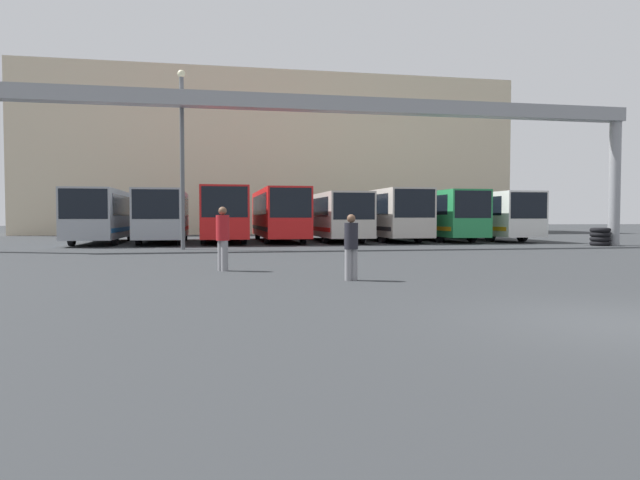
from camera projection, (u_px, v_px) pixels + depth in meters
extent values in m
plane|color=#2D3033|center=(634.00, 325.00, 8.12)|extent=(200.00, 200.00, 0.00)
cube|color=beige|center=(271.00, 159.00, 55.83)|extent=(44.33, 12.00, 14.47)
cylinder|color=gray|center=(615.00, 184.00, 30.54)|extent=(0.60, 0.60, 6.62)
cube|color=gray|center=(334.00, 104.00, 27.47)|extent=(31.40, 0.80, 0.70)
cube|color=#999EA5|center=(103.00, 214.00, 33.47)|extent=(2.51, 10.79, 2.69)
cube|color=black|center=(83.00, 204.00, 28.17)|extent=(2.31, 0.06, 1.51)
cube|color=black|center=(103.00, 206.00, 33.45)|extent=(2.54, 9.18, 1.13)
cube|color=#1966B2|center=(104.00, 229.00, 33.50)|extent=(2.54, 10.25, 0.24)
cylinder|color=black|center=(72.00, 237.00, 30.34)|extent=(0.28, 0.97, 0.97)
cylinder|color=black|center=(115.00, 236.00, 30.76)|extent=(0.28, 0.97, 0.97)
cylinder|color=black|center=(94.00, 233.00, 36.27)|extent=(0.28, 0.97, 0.97)
cylinder|color=black|center=(130.00, 233.00, 36.69)|extent=(0.28, 0.97, 0.97)
cube|color=#999EA5|center=(164.00, 214.00, 33.81)|extent=(2.52, 10.15, 2.68)
cube|color=black|center=(156.00, 204.00, 28.83)|extent=(2.32, 0.06, 1.50)
cube|color=black|center=(164.00, 206.00, 33.79)|extent=(2.55, 8.63, 1.13)
cube|color=red|center=(164.00, 229.00, 33.84)|extent=(2.55, 9.64, 0.24)
cylinder|color=black|center=(139.00, 236.00, 30.86)|extent=(0.28, 1.00, 1.00)
cylinder|color=black|center=(180.00, 236.00, 31.27)|extent=(0.28, 1.00, 1.00)
cylinder|color=black|center=(150.00, 233.00, 36.43)|extent=(0.28, 1.00, 1.00)
cylinder|color=black|center=(185.00, 233.00, 36.85)|extent=(0.28, 1.00, 1.00)
cube|color=red|center=(222.00, 213.00, 34.93)|extent=(2.58, 11.11, 2.87)
cube|color=black|center=(225.00, 202.00, 29.48)|extent=(2.37, 0.06, 1.61)
cube|color=black|center=(222.00, 204.00, 34.91)|extent=(2.61, 9.44, 1.21)
cube|color=#268C4C|center=(223.00, 228.00, 34.97)|extent=(2.61, 10.56, 0.24)
cylinder|color=black|center=(203.00, 235.00, 31.71)|extent=(0.28, 1.03, 1.03)
cylinder|color=black|center=(244.00, 235.00, 32.14)|extent=(0.28, 1.03, 1.03)
cylinder|color=black|center=(204.00, 232.00, 37.82)|extent=(0.28, 1.03, 1.03)
cylinder|color=black|center=(239.00, 232.00, 38.25)|extent=(0.28, 1.03, 1.03)
cube|color=red|center=(278.00, 213.00, 35.62)|extent=(2.42, 11.19, 2.83)
cube|color=black|center=(291.00, 203.00, 30.13)|extent=(2.23, 0.06, 1.59)
cube|color=black|center=(278.00, 205.00, 35.60)|extent=(2.45, 9.51, 1.19)
cube|color=black|center=(278.00, 228.00, 35.66)|extent=(2.45, 10.63, 0.24)
cylinder|color=black|center=(267.00, 235.00, 32.40)|extent=(0.28, 1.02, 1.02)
cylinder|color=black|center=(303.00, 235.00, 32.80)|extent=(0.28, 1.02, 1.02)
cylinder|color=black|center=(258.00, 232.00, 38.55)|extent=(0.28, 1.02, 1.02)
cylinder|color=black|center=(288.00, 232.00, 38.95)|extent=(0.28, 1.02, 1.02)
cube|color=beige|center=(332.00, 215.00, 36.39)|extent=(2.51, 11.42, 2.60)
cube|color=black|center=(354.00, 206.00, 30.79)|extent=(2.31, 0.06, 1.46)
cube|color=black|center=(332.00, 208.00, 36.38)|extent=(2.54, 9.70, 1.09)
cube|color=red|center=(332.00, 228.00, 36.43)|extent=(2.54, 10.85, 0.24)
cylinder|color=black|center=(325.00, 235.00, 33.10)|extent=(0.28, 1.02, 1.02)
cylinder|color=black|center=(362.00, 234.00, 33.51)|extent=(0.28, 1.02, 1.02)
cylinder|color=black|center=(307.00, 232.00, 39.37)|extent=(0.28, 1.02, 1.02)
cylinder|color=black|center=(338.00, 232.00, 39.79)|extent=(0.28, 1.02, 1.02)
cube|color=beige|center=(385.00, 213.00, 36.83)|extent=(2.56, 10.97, 2.83)
cube|color=black|center=(415.00, 203.00, 31.44)|extent=(2.35, 0.06, 1.58)
cube|color=black|center=(385.00, 205.00, 36.81)|extent=(2.59, 9.33, 1.19)
cube|color=black|center=(385.00, 227.00, 36.86)|extent=(2.59, 10.42, 0.24)
cylinder|color=black|center=(382.00, 234.00, 33.65)|extent=(0.28, 1.09, 1.09)
cylinder|color=black|center=(418.00, 233.00, 34.07)|extent=(0.28, 1.09, 1.09)
cylinder|color=black|center=(356.00, 231.00, 39.68)|extent=(0.28, 1.09, 1.09)
cylinder|color=black|center=(387.00, 231.00, 40.10)|extent=(0.28, 1.09, 1.09)
cube|color=#268C4C|center=(437.00, 214.00, 37.17)|extent=(2.40, 10.33, 2.77)
cube|color=black|center=(473.00, 204.00, 32.10)|extent=(2.21, 0.06, 1.55)
cube|color=black|center=(437.00, 206.00, 37.15)|extent=(2.43, 8.78, 1.16)
cube|color=orange|center=(437.00, 227.00, 37.20)|extent=(2.43, 9.81, 0.24)
cylinder|color=black|center=(440.00, 234.00, 34.18)|extent=(0.28, 0.99, 0.99)
cylinder|color=black|center=(472.00, 234.00, 34.58)|extent=(0.28, 0.99, 0.99)
cylinder|color=black|center=(407.00, 232.00, 39.85)|extent=(0.28, 0.99, 0.99)
cylinder|color=black|center=(435.00, 232.00, 40.25)|extent=(0.28, 0.99, 0.99)
cube|color=silver|center=(482.00, 214.00, 38.40)|extent=(2.50, 11.50, 2.70)
cube|color=black|center=(529.00, 205.00, 32.76)|extent=(2.30, 0.06, 1.51)
cube|color=black|center=(482.00, 207.00, 38.38)|extent=(2.53, 9.77, 1.14)
cube|color=orange|center=(482.00, 227.00, 38.43)|extent=(2.53, 10.92, 0.24)
cylinder|color=black|center=(490.00, 233.00, 35.08)|extent=(0.28, 1.06, 1.06)
cylinder|color=black|center=(522.00, 233.00, 35.49)|extent=(0.28, 1.06, 1.06)
cylinder|color=black|center=(447.00, 231.00, 41.40)|extent=(0.28, 1.06, 1.06)
cylinder|color=black|center=(475.00, 231.00, 41.81)|extent=(0.28, 1.06, 1.06)
cylinder|color=gray|center=(354.00, 265.00, 13.80)|extent=(0.17, 0.17, 0.76)
cylinder|color=gray|center=(348.00, 265.00, 13.74)|extent=(0.17, 0.17, 0.76)
cylinder|color=black|center=(351.00, 236.00, 13.74)|extent=(0.33, 0.33, 0.63)
sphere|color=brown|center=(351.00, 219.00, 13.72)|extent=(0.21, 0.21, 0.21)
cylinder|color=gray|center=(225.00, 256.00, 16.15)|extent=(0.20, 0.20, 0.87)
cylinder|color=gray|center=(221.00, 256.00, 16.27)|extent=(0.20, 0.20, 0.87)
cylinder|color=#A5191E|center=(223.00, 228.00, 16.17)|extent=(0.38, 0.38, 0.72)
sphere|color=brown|center=(223.00, 211.00, 16.16)|extent=(0.24, 0.24, 0.24)
torus|color=black|center=(600.00, 243.00, 30.40)|extent=(1.04, 1.04, 0.24)
torus|color=black|center=(600.00, 239.00, 30.39)|extent=(1.04, 1.04, 0.24)
torus|color=black|center=(600.00, 234.00, 30.38)|extent=(1.04, 1.04, 0.24)
torus|color=black|center=(600.00, 230.00, 30.37)|extent=(1.04, 1.04, 0.24)
cylinder|color=#595B60|center=(182.00, 164.00, 26.67)|extent=(0.20, 0.20, 8.05)
sphere|color=beige|center=(181.00, 74.00, 26.50)|extent=(0.36, 0.36, 0.36)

